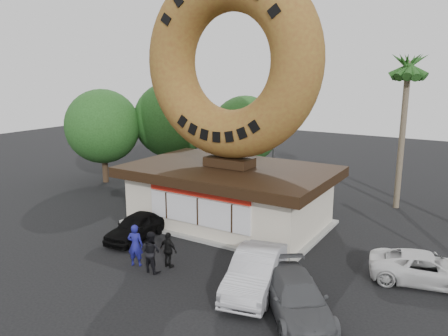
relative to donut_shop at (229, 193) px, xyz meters
name	(u,v)px	position (x,y,z in m)	size (l,w,h in m)	color
ground	(161,261)	(0.00, -5.98, -1.77)	(90.00, 90.00, 0.00)	black
donut_shop	(229,193)	(0.00, 0.00, 0.00)	(11.20, 7.20, 3.80)	beige
giant_donut	(230,62)	(0.00, 0.02, 7.14)	(10.22, 10.22, 2.60)	olive
tree_west	(172,120)	(-9.50, 7.02, 2.87)	(6.00, 6.00, 7.65)	#473321
tree_mid	(245,130)	(-4.00, 9.02, 2.25)	(5.20, 5.20, 6.63)	#473321
tree_far	(103,126)	(-13.00, 3.02, 2.56)	(5.60, 5.60, 7.14)	#473321
palm_near	(408,71)	(7.50, 8.02, 6.65)	(2.60, 2.60, 9.75)	#726651
street_lamp	(276,124)	(-1.86, 10.02, 2.72)	(2.11, 0.20, 8.00)	#59595E
person_left	(135,245)	(-0.69, -6.88, -0.81)	(0.70, 0.46, 1.91)	navy
person_center	(151,252)	(0.31, -6.98, -0.86)	(0.88, 0.69, 1.82)	black
person_right	(168,250)	(0.66, -6.26, -0.96)	(0.94, 0.39, 1.61)	black
car_black	(136,227)	(-2.83, -4.53, -1.10)	(1.57, 3.90, 1.33)	black
car_silver	(255,271)	(4.83, -6.05, -0.98)	(1.66, 4.76, 1.57)	#B7B7BD
car_grey	(297,298)	(6.95, -6.92, -1.09)	(1.91, 4.69, 1.36)	#545659
car_white	(427,269)	(10.52, -1.90, -1.14)	(2.07, 4.50, 1.25)	silver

